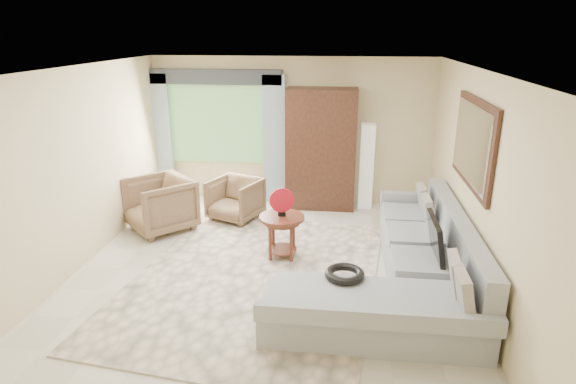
# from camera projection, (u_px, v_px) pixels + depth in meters

# --- Properties ---
(ground) EXTENTS (6.00, 6.00, 0.00)m
(ground) POSITION_uv_depth(u_px,v_px,m) (266.00, 277.00, 6.21)
(ground) COLOR silver
(ground) RESTS_ON ground
(area_rug) EXTENTS (3.47, 4.34, 0.02)m
(area_rug) POSITION_uv_depth(u_px,v_px,m) (255.00, 277.00, 6.18)
(area_rug) COLOR #F8DFC4
(area_rug) RESTS_ON ground
(sectional_sofa) EXTENTS (2.30, 3.46, 0.90)m
(sectional_sofa) POSITION_uv_depth(u_px,v_px,m) (410.00, 271.00, 5.75)
(sectional_sofa) COLOR #A2A5AA
(sectional_sofa) RESTS_ON ground
(tv_screen) EXTENTS (0.14, 0.74, 0.48)m
(tv_screen) POSITION_uv_depth(u_px,v_px,m) (436.00, 238.00, 5.62)
(tv_screen) COLOR black
(tv_screen) RESTS_ON sectional_sofa
(garden_hose) EXTENTS (0.43, 0.43, 0.09)m
(garden_hose) POSITION_uv_depth(u_px,v_px,m) (345.00, 274.00, 5.15)
(garden_hose) COLOR black
(garden_hose) RESTS_ON sectional_sofa
(coffee_table) EXTENTS (0.62, 0.62, 0.62)m
(coffee_table) POSITION_uv_depth(u_px,v_px,m) (282.00, 236.00, 6.64)
(coffee_table) COLOR #4F2015
(coffee_table) RESTS_ON ground
(red_disc) EXTENTS (0.33, 0.12, 0.34)m
(red_disc) POSITION_uv_depth(u_px,v_px,m) (282.00, 200.00, 6.47)
(red_disc) COLOR #B41220
(red_disc) RESTS_ON coffee_table
(armchair_left) EXTENTS (1.30, 1.30, 0.85)m
(armchair_left) POSITION_uv_depth(u_px,v_px,m) (160.00, 204.00, 7.54)
(armchair_left) COLOR #8A674B
(armchair_left) RESTS_ON ground
(armchair_right) EXTENTS (0.98, 0.99, 0.70)m
(armchair_right) POSITION_uv_depth(u_px,v_px,m) (235.00, 199.00, 8.00)
(armchair_right) COLOR brown
(armchair_right) RESTS_ON ground
(potted_plant) EXTENTS (0.62, 0.58, 0.55)m
(potted_plant) POSITION_uv_depth(u_px,v_px,m) (172.00, 192.00, 8.61)
(potted_plant) COLOR #999999
(potted_plant) RESTS_ON ground
(armoire) EXTENTS (1.20, 0.55, 2.10)m
(armoire) POSITION_uv_depth(u_px,v_px,m) (321.00, 149.00, 8.37)
(armoire) COLOR black
(armoire) RESTS_ON ground
(floor_lamp) EXTENTS (0.24, 0.24, 1.50)m
(floor_lamp) POSITION_uv_depth(u_px,v_px,m) (366.00, 166.00, 8.43)
(floor_lamp) COLOR silver
(floor_lamp) RESTS_ON ground
(window) EXTENTS (1.80, 0.04, 1.40)m
(window) POSITION_uv_depth(u_px,v_px,m) (217.00, 124.00, 8.70)
(window) COLOR #669E59
(window) RESTS_ON wall_back
(curtain_left) EXTENTS (0.40, 0.08, 2.30)m
(curtain_left) POSITION_uv_depth(u_px,v_px,m) (161.00, 137.00, 8.82)
(curtain_left) COLOR #9EB7CC
(curtain_left) RESTS_ON ground
(curtain_right) EXTENTS (0.40, 0.08, 2.30)m
(curtain_right) POSITION_uv_depth(u_px,v_px,m) (274.00, 140.00, 8.58)
(curtain_right) COLOR #9EB7CC
(curtain_right) RESTS_ON ground
(valance) EXTENTS (2.40, 0.12, 0.26)m
(valance) POSITION_uv_depth(u_px,v_px,m) (214.00, 77.00, 8.36)
(valance) COLOR #1E232D
(valance) RESTS_ON wall_back
(wall_mirror) EXTENTS (0.05, 1.70, 1.05)m
(wall_mirror) POSITION_uv_depth(u_px,v_px,m) (473.00, 143.00, 5.70)
(wall_mirror) COLOR black
(wall_mirror) RESTS_ON wall_right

